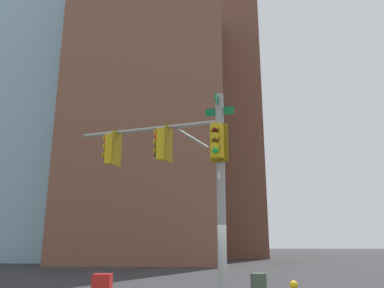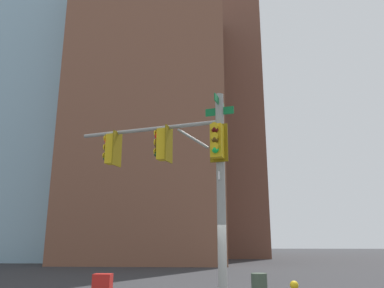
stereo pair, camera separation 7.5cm
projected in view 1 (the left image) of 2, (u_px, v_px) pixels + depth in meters
name	position (u px, v px, depth m)	size (l,w,h in m)	color
signal_pole_assembly	(185.00, 164.00, 11.58)	(2.02, 5.13, 6.48)	gray
litter_bin	(259.00, 287.00, 13.30)	(0.56, 0.56, 0.95)	#384738
building_brick_nearside	(191.00, 126.00, 58.52)	(18.47, 19.63, 38.69)	brown
building_brick_midblock	(157.00, 125.00, 45.11)	(21.56, 15.36, 31.02)	brown
building_glass_tower	(31.00, 1.00, 61.64)	(31.70, 30.32, 79.71)	#8CB2C6
building_brick_farside	(79.00, 125.00, 59.06)	(18.47, 19.78, 39.20)	#845B47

